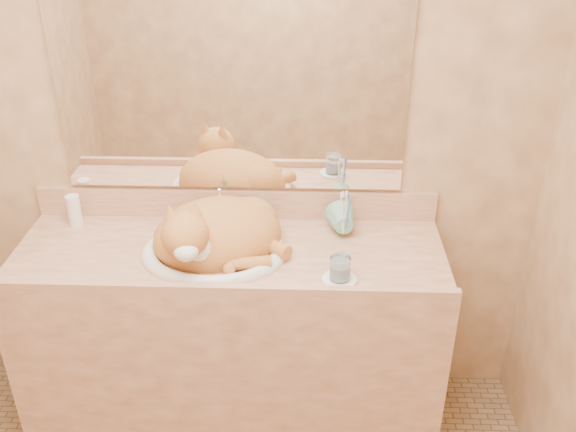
{
  "coord_description": "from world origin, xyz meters",
  "views": [
    {
      "loc": [
        0.29,
        -1.28,
        2.12
      ],
      "look_at": [
        0.22,
        0.7,
        1.02
      ],
      "focal_mm": 40.0,
      "sensor_mm": 36.0,
      "label": 1
    }
  ],
  "objects_px": {
    "vanity_counter": "(234,341)",
    "toothbrush_cup": "(344,228)",
    "sink_basin": "(213,235)",
    "water_glass": "(340,268)",
    "cat": "(215,231)",
    "soap_dispenser": "(263,216)"
  },
  "relations": [
    {
      "from": "vanity_counter",
      "to": "soap_dispenser",
      "type": "relative_size",
      "value": 8.59
    },
    {
      "from": "vanity_counter",
      "to": "sink_basin",
      "type": "distance_m",
      "value": 0.51
    },
    {
      "from": "vanity_counter",
      "to": "water_glass",
      "type": "height_order",
      "value": "water_glass"
    },
    {
      "from": "toothbrush_cup",
      "to": "water_glass",
      "type": "height_order",
      "value": "toothbrush_cup"
    },
    {
      "from": "cat",
      "to": "water_glass",
      "type": "height_order",
      "value": "cat"
    },
    {
      "from": "sink_basin",
      "to": "toothbrush_cup",
      "type": "distance_m",
      "value": 0.5
    },
    {
      "from": "vanity_counter",
      "to": "cat",
      "type": "xyz_separation_m",
      "value": [
        -0.05,
        -0.0,
        0.51
      ]
    },
    {
      "from": "sink_basin",
      "to": "cat",
      "type": "distance_m",
      "value": 0.02
    },
    {
      "from": "sink_basin",
      "to": "water_glass",
      "type": "xyz_separation_m",
      "value": [
        0.46,
        -0.16,
        -0.03
      ]
    },
    {
      "from": "vanity_counter",
      "to": "toothbrush_cup",
      "type": "relative_size",
      "value": 13.62
    },
    {
      "from": "vanity_counter",
      "to": "toothbrush_cup",
      "type": "distance_m",
      "value": 0.65
    },
    {
      "from": "water_glass",
      "to": "sink_basin",
      "type": "bearing_deg",
      "value": 161.03
    },
    {
      "from": "cat",
      "to": "soap_dispenser",
      "type": "relative_size",
      "value": 2.6
    },
    {
      "from": "sink_basin",
      "to": "toothbrush_cup",
      "type": "xyz_separation_m",
      "value": [
        0.48,
        0.12,
        -0.03
      ]
    },
    {
      "from": "sink_basin",
      "to": "toothbrush_cup",
      "type": "relative_size",
      "value": 4.43
    },
    {
      "from": "cat",
      "to": "soap_dispenser",
      "type": "height_order",
      "value": "cat"
    },
    {
      "from": "soap_dispenser",
      "to": "sink_basin",
      "type": "bearing_deg",
      "value": -162.26
    },
    {
      "from": "vanity_counter",
      "to": "sink_basin",
      "type": "relative_size",
      "value": 3.07
    },
    {
      "from": "toothbrush_cup",
      "to": "sink_basin",
      "type": "bearing_deg",
      "value": -166.42
    },
    {
      "from": "toothbrush_cup",
      "to": "soap_dispenser",
      "type": "bearing_deg",
      "value": 178.38
    },
    {
      "from": "sink_basin",
      "to": "water_glass",
      "type": "relative_size",
      "value": 6.12
    },
    {
      "from": "water_glass",
      "to": "toothbrush_cup",
      "type": "bearing_deg",
      "value": 84.58
    }
  ]
}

